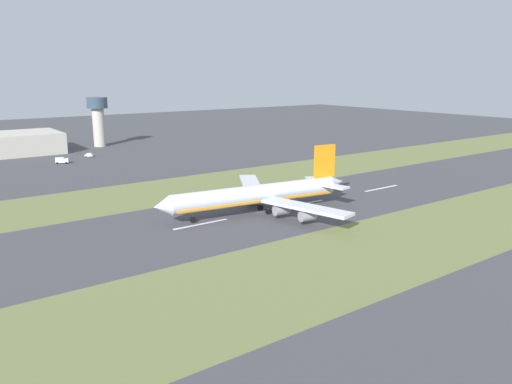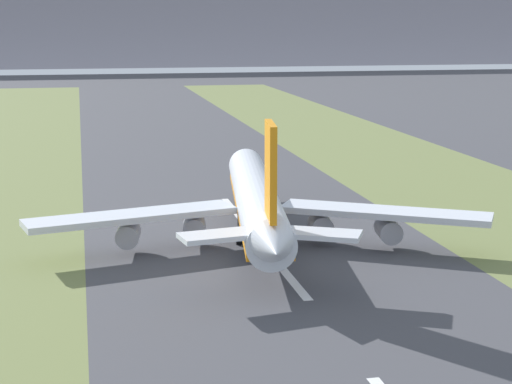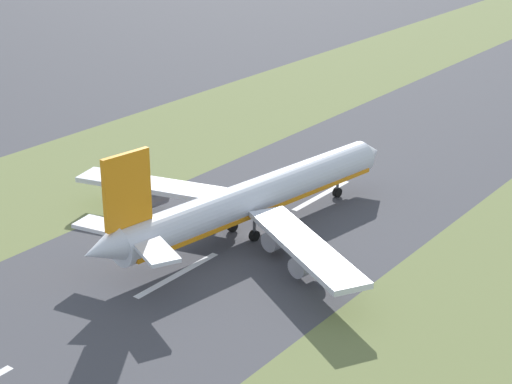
# 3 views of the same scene
# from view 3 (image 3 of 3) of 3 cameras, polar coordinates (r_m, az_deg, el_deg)

# --- Properties ---
(ground_plane) EXTENTS (800.00, 800.00, 0.00)m
(ground_plane) POSITION_cam_3_polar(r_m,az_deg,el_deg) (142.74, -0.33, -2.82)
(ground_plane) COLOR #424247
(grass_median_west) EXTENTS (40.00, 600.00, 0.01)m
(grass_median_west) POSITION_cam_3_polar(r_m,az_deg,el_deg) (171.66, -12.38, 1.01)
(grass_median_west) COLOR olive
(grass_median_west) RESTS_ON ground
(grass_median_east) EXTENTS (40.00, 600.00, 0.01)m
(grass_median_east) POSITION_cam_3_polar(r_m,az_deg,el_deg) (123.83, 16.67, -7.92)
(grass_median_east) COLOR olive
(grass_median_east) RESTS_ON ground
(centreline_dash_mid) EXTENTS (1.20, 18.00, 0.01)m
(centreline_dash_mid) POSITION_cam_3_polar(r_m,az_deg,el_deg) (130.06, -5.25, -5.51)
(centreline_dash_mid) COLOR silver
(centreline_dash_mid) RESTS_ON ground
(centreline_dash_far) EXTENTS (1.20, 18.00, 0.01)m
(centreline_dash_far) POSITION_cam_3_polar(r_m,az_deg,el_deg) (159.08, 4.39, -0.21)
(centreline_dash_far) COLOR silver
(centreline_dash_far) RESTS_ON ground
(airplane_main_jet) EXTENTS (63.52, 67.12, 20.20)m
(airplane_main_jet) POSITION_cam_3_polar(r_m,az_deg,el_deg) (140.40, -0.55, -0.58)
(airplane_main_jet) COLOR silver
(airplane_main_jet) RESTS_ON ground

